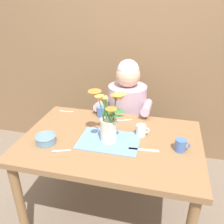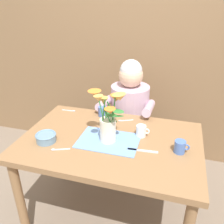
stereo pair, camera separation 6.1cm
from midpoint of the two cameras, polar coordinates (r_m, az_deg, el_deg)
ground_plane at (r=2.10m, az=-1.18°, el=-23.84°), size 6.00×6.00×0.00m
wood_panel_backdrop at (r=2.40m, az=5.20°, el=17.55°), size 4.00×0.10×2.50m
dining_table at (r=1.66m, az=-1.38°, el=-9.40°), size 1.20×0.80×0.74m
seated_person at (r=2.21m, az=2.71°, el=-2.03°), size 0.45×0.47×1.14m
striped_placemat at (r=1.58m, az=-1.84°, el=-6.94°), size 0.40×0.28×0.00m
flower_vase at (r=1.50m, az=-1.92°, el=-1.42°), size 0.27×0.25×0.36m
ceramic_bowl at (r=1.62m, az=-16.72°, el=-6.24°), size 0.14×0.14×0.06m
dinner_knife at (r=1.51m, az=6.52°, el=-9.07°), size 0.19×0.03×0.00m
coffee_cup at (r=1.63m, az=6.00°, el=-4.43°), size 0.09×0.07×0.08m
tea_cup at (r=1.52m, az=15.12°, el=-7.72°), size 0.09×0.07×0.08m
ceramic_mug at (r=1.88m, az=-3.55°, el=0.12°), size 0.09×0.07×0.08m
spoon_0 at (r=2.01m, az=-11.27°, el=0.13°), size 0.12×0.02×0.01m
spoon_1 at (r=1.53m, az=-13.96°, el=-9.08°), size 0.12×0.06×0.01m
spoon_2 at (r=1.83m, az=1.49°, el=-2.02°), size 0.11×0.06×0.01m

